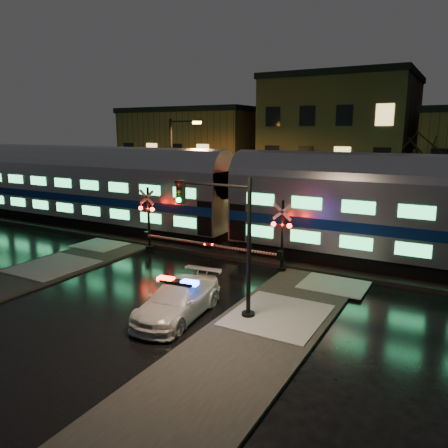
% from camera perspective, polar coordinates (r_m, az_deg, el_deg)
% --- Properties ---
extents(ground, '(120.00, 120.00, 0.00)m').
position_cam_1_polar(ground, '(23.10, -5.22, -6.23)').
color(ground, black).
rests_on(ground, ground).
extents(ballast, '(90.00, 4.20, 0.24)m').
position_cam_1_polar(ballast, '(27.15, 0.75, -3.11)').
color(ballast, black).
rests_on(ballast, ground).
extents(sidewalk_left, '(4.00, 20.00, 0.12)m').
position_cam_1_polar(sidewalk_left, '(23.60, -27.16, -7.01)').
color(sidewalk_left, '#2D2D2D').
rests_on(sidewalk_left, ground).
extents(sidewalk_right, '(4.00, 20.00, 0.12)m').
position_cam_1_polar(sidewalk_right, '(15.24, 2.53, -16.05)').
color(sidewalk_right, '#2D2D2D').
rests_on(sidewalk_right, ground).
extents(building_left, '(14.00, 10.00, 9.00)m').
position_cam_1_polar(building_left, '(47.53, -3.26, 8.78)').
color(building_left, '#543620').
rests_on(building_left, ground).
extents(building_mid, '(12.00, 11.00, 11.50)m').
position_cam_1_polar(building_mid, '(41.89, 14.96, 9.66)').
color(building_mid, brown).
rests_on(building_mid, ground).
extents(train, '(51.00, 3.12, 5.92)m').
position_cam_1_polar(train, '(26.37, 1.18, 3.69)').
color(train, black).
rests_on(train, ballast).
extents(police_car, '(2.48, 5.07, 1.58)m').
position_cam_1_polar(police_car, '(17.55, -6.02, -9.81)').
color(police_car, silver).
rests_on(police_car, ground).
extents(crossing_signal_right, '(5.37, 0.64, 3.80)m').
position_cam_1_polar(crossing_signal_right, '(22.70, 6.65, -2.46)').
color(crossing_signal_right, black).
rests_on(crossing_signal_right, ground).
extents(crossing_signal_left, '(5.54, 0.65, 3.92)m').
position_cam_1_polar(crossing_signal_left, '(26.68, -9.30, -0.23)').
color(crossing_signal_left, black).
rests_on(crossing_signal_left, ground).
extents(traffic_light, '(3.61, 0.67, 5.59)m').
position_cam_1_polar(traffic_light, '(16.91, 0.56, -2.54)').
color(traffic_light, black).
rests_on(traffic_light, ground).
extents(streetlight, '(2.71, 0.28, 8.11)m').
position_cam_1_polar(streetlight, '(33.38, -6.48, 7.61)').
color(streetlight, black).
rests_on(streetlight, ground).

